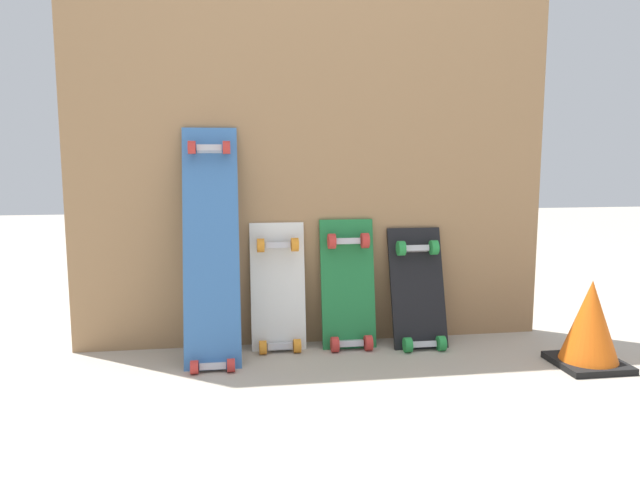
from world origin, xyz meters
TOP-DOWN VIEW (x-y plane):
  - ground_plane at (0.00, 0.00)m, footprint 12.00×12.00m
  - plywood_wall_panel at (0.00, 0.07)m, footprint 1.94×0.04m
  - skateboard_blue at (-0.42, -0.10)m, footprint 0.21×0.33m
  - skateboard_white at (-0.16, -0.01)m, footprint 0.22×0.16m
  - skateboard_green at (0.12, -0.02)m, footprint 0.22×0.18m
  - skateboard_black at (0.41, -0.05)m, footprint 0.22×0.22m
  - traffic_cone at (0.95, -0.39)m, footprint 0.24×0.24m

SIDE VIEW (x-z plane):
  - ground_plane at x=0.00m, z-range 0.00..0.00m
  - traffic_cone at x=0.95m, z-range 0.00..0.32m
  - skateboard_black at x=0.41m, z-range -0.07..0.48m
  - skateboard_white at x=-0.16m, z-range -0.07..0.51m
  - skateboard_green at x=0.12m, z-range -0.07..0.52m
  - skateboard_blue at x=-0.42m, z-range -0.07..0.88m
  - plywood_wall_panel at x=0.00m, z-range 0.00..1.78m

